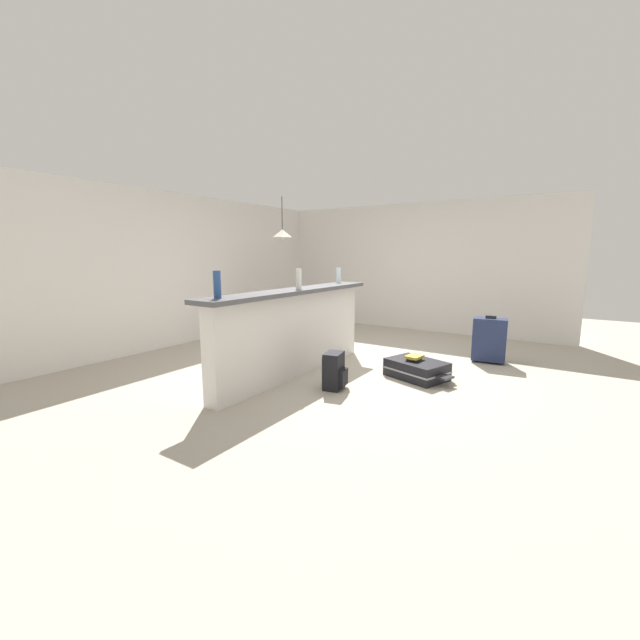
% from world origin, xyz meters
% --- Properties ---
extents(ground_plane, '(13.00, 13.00, 0.05)m').
position_xyz_m(ground_plane, '(0.00, 0.00, -0.03)').
color(ground_plane, '#ADA393').
extents(wall_back, '(6.60, 0.10, 2.50)m').
position_xyz_m(wall_back, '(0.00, 3.05, 1.25)').
color(wall_back, silver).
rests_on(wall_back, ground_plane).
extents(wall_right, '(0.10, 6.00, 2.50)m').
position_xyz_m(wall_right, '(3.05, 0.30, 1.25)').
color(wall_right, silver).
rests_on(wall_right, ground_plane).
extents(partition_half_wall, '(2.80, 0.20, 1.04)m').
position_xyz_m(partition_half_wall, '(-0.77, 0.33, 0.52)').
color(partition_half_wall, silver).
rests_on(partition_half_wall, ground_plane).
extents(bar_countertop, '(2.96, 0.40, 0.05)m').
position_xyz_m(bar_countertop, '(-0.77, 0.33, 1.06)').
color(bar_countertop, '#4C4C51').
rests_on(bar_countertop, partition_half_wall).
extents(bottle_blue, '(0.07, 0.07, 0.27)m').
position_xyz_m(bottle_blue, '(-1.99, 0.35, 1.23)').
color(bottle_blue, '#284C89').
rests_on(bottle_blue, bar_countertop).
extents(bottle_white, '(0.07, 0.07, 0.25)m').
position_xyz_m(bottle_white, '(-0.75, 0.28, 1.22)').
color(bottle_white, silver).
rests_on(bottle_white, bar_countertop).
extents(bottle_clear, '(0.07, 0.07, 0.22)m').
position_xyz_m(bottle_clear, '(0.45, 0.42, 1.20)').
color(bottle_clear, silver).
rests_on(bottle_clear, bar_countertop).
extents(dining_table, '(1.10, 0.80, 0.74)m').
position_xyz_m(dining_table, '(0.96, 1.76, 0.65)').
color(dining_table, '#4C331E').
rests_on(dining_table, ground_plane).
extents(dining_chair_near_partition, '(0.48, 0.48, 0.93)m').
position_xyz_m(dining_chair_near_partition, '(0.85, 1.26, 0.52)').
color(dining_chair_near_partition, '#9E754C').
rests_on(dining_chair_near_partition, ground_plane).
extents(pendant_lamp, '(0.34, 0.34, 0.74)m').
position_xyz_m(pendant_lamp, '(0.92, 1.85, 1.87)').
color(pendant_lamp, black).
extents(suitcase_flat_black, '(0.69, 0.89, 0.22)m').
position_xyz_m(suitcase_flat_black, '(-0.07, -1.02, 0.11)').
color(suitcase_flat_black, black).
rests_on(suitcase_flat_black, ground_plane).
extents(suitcase_upright_navy, '(0.29, 0.47, 0.67)m').
position_xyz_m(suitcase_upright_navy, '(1.18, -1.62, 0.33)').
color(suitcase_upright_navy, '#1E284C').
rests_on(suitcase_upright_navy, ground_plane).
extents(backpack_black, '(0.31, 0.29, 0.42)m').
position_xyz_m(backpack_black, '(-0.96, -0.37, 0.20)').
color(backpack_black, black).
rests_on(backpack_black, ground_plane).
extents(book_stack, '(0.27, 0.21, 0.06)m').
position_xyz_m(book_stack, '(-0.05, -0.98, 0.25)').
color(book_stack, black).
rests_on(book_stack, suitcase_flat_black).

